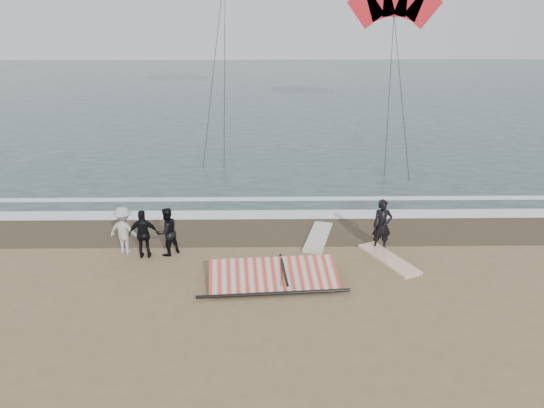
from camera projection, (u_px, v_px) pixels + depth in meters
The scene contains 11 objects.
ground at pixel (309, 295), 14.94m from camera, with size 120.00×120.00×0.00m, color #8C704C.
sea at pixel (279, 94), 45.66m from camera, with size 120.00×54.00×0.02m, color #233838.
wet_sand at pixel (299, 230), 19.13m from camera, with size 120.00×2.80×0.01m, color #4C3D2B.
foam_near at pixel (297, 214), 20.42m from camera, with size 120.00×0.90×0.01m, color white.
foam_far at pixel (295, 199), 22.00m from camera, with size 120.00×0.45×0.01m, color white.
man_main at pixel (382, 225), 17.33m from camera, with size 0.64×0.42×1.76m, color black.
board_white at pixel (389, 259), 16.89m from camera, with size 0.68×2.44×0.10m, color white.
board_cream at pixel (318, 237), 18.45m from camera, with size 0.65×2.46×0.10m, color beige.
trio_cluster at pixel (143, 232), 17.02m from camera, with size 2.47×1.02×1.62m.
sail_rig at pixel (271, 275), 15.64m from camera, with size 4.34×2.00×0.50m.
kite_red at pixel (395, 8), 32.74m from camera, with size 6.43×6.20×14.03m.
Camera 1 is at (-1.22, -12.95, 7.85)m, focal length 35.00 mm.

